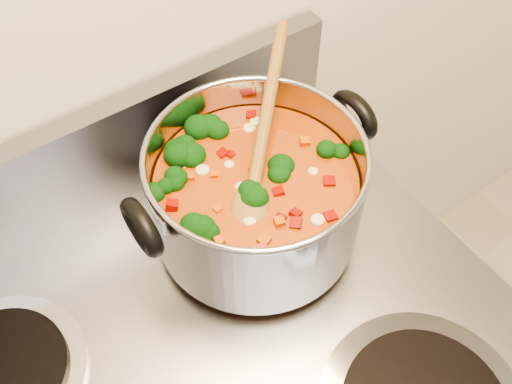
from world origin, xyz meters
The scene contains 3 objects.
stockpot centered at (0.24, 1.31, 1.01)m, with size 0.32×0.27×0.16m.
wooden_spoon centered at (0.25, 1.32, 1.05)m, with size 0.23×0.23×0.10m.
cooktop_crumbs centered at (0.11, 1.18, 0.92)m, with size 0.12×0.11×0.01m.
Camera 1 is at (-0.00, 0.96, 1.57)m, focal length 40.00 mm.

